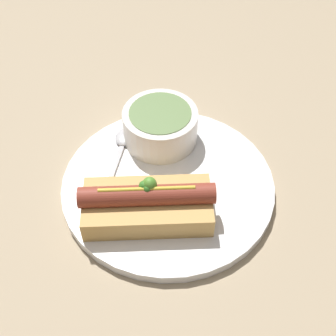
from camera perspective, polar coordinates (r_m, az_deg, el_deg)
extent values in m
plane|color=tan|center=(0.63, 0.00, -2.54)|extent=(4.00, 4.00, 0.00)
cylinder|color=white|center=(0.62, 0.00, -2.14)|extent=(0.28, 0.28, 0.01)
cube|color=tan|center=(0.57, -2.92, -4.58)|extent=(0.17, 0.14, 0.03)
cylinder|color=brown|center=(0.56, -3.01, -3.20)|extent=(0.16, 0.10, 0.03)
sphere|color=#387A28|center=(0.55, -2.25, -2.65)|extent=(0.01, 0.01, 0.01)
sphere|color=#518C2D|center=(0.55, -2.17, -2.01)|extent=(0.02, 0.02, 0.02)
sphere|color=#387A28|center=(0.55, -2.94, -2.16)|extent=(0.01, 0.01, 0.01)
cylinder|color=gold|center=(0.55, -3.06, -2.41)|extent=(0.10, 0.06, 0.01)
cylinder|color=silver|center=(0.65, -0.94, 5.16)|extent=(0.10, 0.10, 0.05)
cylinder|color=#66844C|center=(0.64, -0.97, 6.42)|extent=(0.09, 0.09, 0.01)
cube|color=#B7B7BC|center=(0.62, -7.19, -1.78)|extent=(0.04, 0.13, 0.00)
ellipsoid|color=#B7B7BC|center=(0.67, -5.25, 3.80)|extent=(0.04, 0.04, 0.01)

